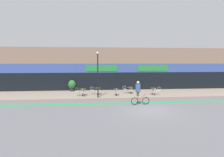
{
  "coord_description": "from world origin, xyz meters",
  "views": [
    {
      "loc": [
        -4.31,
        -13.66,
        3.95
      ],
      "look_at": [
        -2.6,
        5.11,
        2.16
      ],
      "focal_mm": 28.0,
      "sensor_mm": 36.0,
      "label": 1
    }
  ],
  "objects": [
    {
      "name": "storefront_facade",
      "position": [
        0.0,
        11.97,
        2.94
      ],
      "size": [
        40.0,
        4.06,
        5.9
      ],
      "color": "#7F6656",
      "rests_on": "ground"
    },
    {
      "name": "cafe_chair_0_near",
      "position": [
        -5.82,
        5.62,
        0.64
      ],
      "size": [
        0.41,
        0.58,
        0.9
      ],
      "rotation": [
        0.0,
        0.0,
        1.54
      ],
      "color": "#B7B2AD",
      "rests_on": "sidewalk_slab"
    },
    {
      "name": "ground_plane",
      "position": [
        0.0,
        0.0,
        0.0
      ],
      "size": [
        120.0,
        120.0,
        0.0
      ],
      "primitive_type": "plane",
      "color": "#5B5B60"
    },
    {
      "name": "cafe_chair_4_side",
      "position": [
        3.0,
        6.15,
        0.64
      ],
      "size": [
        0.58,
        0.41,
        0.9
      ],
      "rotation": [
        0.0,
        0.0,
        3.12
      ],
      "color": "#B7B2AD",
      "rests_on": "sidewalk_slab"
    },
    {
      "name": "lamp_post",
      "position": [
        -4.13,
        4.97,
        2.97
      ],
      "size": [
        0.26,
        0.26,
        4.91
      ],
      "color": "black",
      "rests_on": "sidewalk_slab"
    },
    {
      "name": "cafe_chair_0_side",
      "position": [
        -6.45,
        6.26,
        0.64
      ],
      "size": [
        0.59,
        0.44,
        0.9
      ],
      "rotation": [
        0.0,
        0.0,
        -0.1
      ],
      "color": "#B7B2AD",
      "rests_on": "sidewalk_slab"
    },
    {
      "name": "sidewalk_slab",
      "position": [
        0.0,
        7.25,
        0.06
      ],
      "size": [
        40.0,
        5.5,
        0.12
      ],
      "primitive_type": "cube",
      "color": "gray",
      "rests_on": "ground"
    },
    {
      "name": "cafe_chair_1_side",
      "position": [
        -4.75,
        6.83,
        0.64
      ],
      "size": [
        0.6,
        0.45,
        0.9
      ],
      "rotation": [
        0.0,
        0.0,
        -0.13
      ],
      "color": "#B7B2AD",
      "rests_on": "sidewalk_slab"
    },
    {
      "name": "cyclist_0",
      "position": [
        -0.43,
        1.95,
        1.3
      ],
      "size": [
        1.76,
        0.54,
        2.2
      ],
      "rotation": [
        0.0,
        0.0,
        0.07
      ],
      "color": "black",
      "rests_on": "ground"
    },
    {
      "name": "cafe_chair_3_near",
      "position": [
        -0.16,
        6.7,
        0.64
      ],
      "size": [
        0.44,
        0.59,
        0.9
      ],
      "rotation": [
        0.0,
        0.0,
        1.46
      ],
      "color": "#B7B2AD",
      "rests_on": "sidewalk_slab"
    },
    {
      "name": "bistro_table_0",
      "position": [
        -5.82,
        6.25,
        0.67
      ],
      "size": [
        0.76,
        0.76,
        0.76
      ],
      "color": "black",
      "rests_on": "sidewalk_slab"
    },
    {
      "name": "bike_lane_stripe",
      "position": [
        0.0,
        2.6,
        0.0
      ],
      "size": [
        36.0,
        0.7,
        0.01
      ],
      "primitive_type": "cube",
      "color": "#2D844C",
      "rests_on": "ground"
    },
    {
      "name": "cafe_chair_2_near",
      "position": [
        -2.05,
        5.59,
        0.64
      ],
      "size": [
        0.45,
        0.6,
        0.9
      ],
      "rotation": [
        0.0,
        0.0,
        1.42
      ],
      "color": "#B7B2AD",
      "rests_on": "sidewalk_slab"
    },
    {
      "name": "cafe_chair_3_side",
      "position": [
        -0.78,
        7.33,
        0.64
      ],
      "size": [
        0.59,
        0.43,
        0.9
      ],
      "rotation": [
        0.0,
        0.0,
        -0.08
      ],
      "color": "#B7B2AD",
      "rests_on": "sidewalk_slab"
    },
    {
      "name": "planter_pot",
      "position": [
        -7.5,
        9.59,
        0.9
      ],
      "size": [
        0.97,
        0.97,
        1.44
      ],
      "color": "#232326",
      "rests_on": "sidewalk_slab"
    },
    {
      "name": "cafe_chair_1_near",
      "position": [
        -4.12,
        6.2,
        0.64
      ],
      "size": [
        0.4,
        0.58,
        0.9
      ],
      "rotation": [
        0.0,
        0.0,
        1.56
      ],
      "color": "#B7B2AD",
      "rests_on": "sidewalk_slab"
    },
    {
      "name": "bistro_table_1",
      "position": [
        -4.12,
        6.82,
        0.68
      ],
      "size": [
        0.71,
        0.71,
        0.78
      ],
      "color": "black",
      "rests_on": "sidewalk_slab"
    },
    {
      "name": "bistro_table_4",
      "position": [
        2.37,
        6.15,
        0.66
      ],
      "size": [
        0.7,
        0.7,
        0.76
      ],
      "color": "black",
      "rests_on": "sidewalk_slab"
    },
    {
      "name": "bistro_table_2",
      "position": [
        -2.04,
        6.21,
        0.62
      ],
      "size": [
        0.61,
        0.61,
        0.72
      ],
      "color": "black",
      "rests_on": "sidewalk_slab"
    },
    {
      "name": "bistro_table_3",
      "position": [
        -0.15,
        7.32,
        0.64
      ],
      "size": [
        0.73,
        0.73,
        0.72
      ],
      "color": "black",
      "rests_on": "sidewalk_slab"
    },
    {
      "name": "cafe_chair_4_near",
      "position": [
        2.36,
        5.53,
        0.64
      ],
      "size": [
        0.44,
        0.59,
        0.9
      ],
      "rotation": [
        0.0,
        0.0,
        1.46
      ],
      "color": "#B7B2AD",
      "rests_on": "sidewalk_slab"
    }
  ]
}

